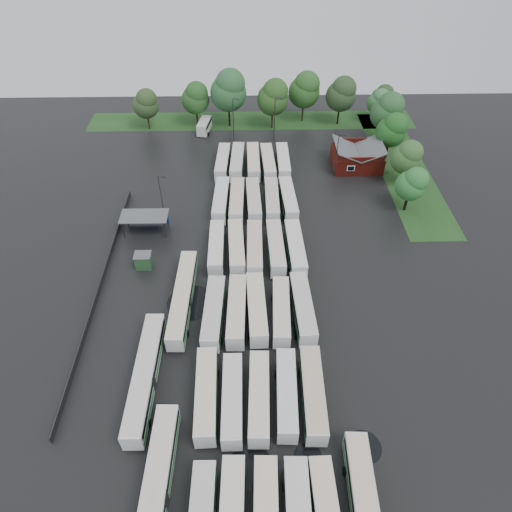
{
  "coord_description": "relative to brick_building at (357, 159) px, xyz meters",
  "views": [
    {
      "loc": [
        0.84,
        -41.72,
        51.52
      ],
      "look_at": [
        2.0,
        12.0,
        2.5
      ],
      "focal_mm": 32.0,
      "sensor_mm": 36.0,
      "label": 1
    }
  ],
  "objects": [
    {
      "name": "minibus",
      "position": [
        -33.26,
        16.47,
        -0.33
      ],
      "size": [
        3.33,
        6.64,
        2.77
      ],
      "rotation": [
        0.0,
        0.0,
        -0.16
      ],
      "color": "silver",
      "rests_on": "ground"
    },
    {
      "name": "bus_r3c4",
      "position": [
        -15.47,
        -28.28,
        -0.01
      ],
      "size": [
        2.92,
        12.17,
        3.37
      ],
      "rotation": [
        0.0,
        0.0,
        0.03
      ],
      "color": "silver",
      "rests_on": "ground"
    },
    {
      "name": "bus_r4c2",
      "position": [
        -22.1,
        -14.52,
        -0.07
      ],
      "size": [
        2.86,
        11.8,
        3.26
      ],
      "rotation": [
        0.0,
        0.0,
        0.03
      ],
      "color": "silver",
      "rests_on": "ground"
    },
    {
      "name": "bus_r3c3",
      "position": [
        -18.69,
        -28.03,
        -0.06
      ],
      "size": [
        2.81,
        11.88,
        3.29
      ],
      "rotation": [
        0.0,
        0.0,
        0.03
      ],
      "color": "silver",
      "rests_on": "ground"
    },
    {
      "name": "bus_r4c1",
      "position": [
        -25.21,
        -14.69,
        -0.03
      ],
      "size": [
        2.85,
        12.04,
        3.33
      ],
      "rotation": [
        0.0,
        0.0,
        -0.03
      ],
      "color": "silver",
      "rests_on": "ground"
    },
    {
      "name": "artic_bus_west_c",
      "position": [
        -36.39,
        -52.04,
        -0.03
      ],
      "size": [
        2.81,
        17.92,
        3.32
      ],
      "rotation": [
        0.0,
        0.0,
        -0.02
      ],
      "color": "silver",
      "rests_on": "ground"
    },
    {
      "name": "tree_east_1",
      "position": [
        7.87,
        -7.02,
        4.4
      ],
      "size": [
        5.88,
        5.88,
        9.74
      ],
      "color": "black",
      "rests_on": "ground"
    },
    {
      "name": "tree_east_3",
      "position": [
        7.87,
        10.13,
        5.87
      ],
      "size": [
        7.26,
        7.26,
        12.02
      ],
      "color": "black",
      "rests_on": "ground"
    },
    {
      "name": "bus_r2c1",
      "position": [
        -25.0,
        -41.61,
        -0.03
      ],
      "size": [
        2.9,
        12.07,
        3.34
      ],
      "rotation": [
        0.0,
        0.0,
        -0.03
      ],
      "color": "silver",
      "rests_on": "ground"
    },
    {
      "name": "tree_north_6",
      "position": [
        9.61,
        21.65,
        3.93
      ],
      "size": [
        5.44,
        5.44,
        9.01
      ],
      "color": "black",
      "rests_on": "ground"
    },
    {
      "name": "tree_north_4",
      "position": [
        -9.24,
        21.6,
        6.09
      ],
      "size": [
        7.46,
        7.46,
        12.36
      ],
      "color": "#37291E",
      "rests_on": "ground"
    },
    {
      "name": "bus_r4c3",
      "position": [
        -18.68,
        -14.48,
        -0.08
      ],
      "size": [
        2.6,
        11.71,
        3.25
      ],
      "rotation": [
        0.0,
        0.0,
        -0.01
      ],
      "color": "silver",
      "rests_on": "ground"
    },
    {
      "name": "tree_east_0",
      "position": [
        6.51,
        -15.78,
        4.04
      ],
      "size": [
        5.57,
        5.55,
        9.19
      ],
      "color": "black",
      "rests_on": "ground"
    },
    {
      "name": "bus_r5c4",
      "position": [
        -15.69,
        -0.73,
        -0.08
      ],
      "size": [
        2.51,
        11.67,
        3.25
      ],
      "rotation": [
        0.0,
        0.0,
        -0.0
      ],
      "color": "silver",
      "rests_on": "ground"
    },
    {
      "name": "lamp_post_nw",
      "position": [
        -38.22,
        -18.12,
        3.7
      ],
      "size": [
        1.48,
        0.29,
        9.59
      ],
      "color": "#2D2D30",
      "rests_on": "ground"
    },
    {
      "name": "bus_r1c0",
      "position": [
        -28.55,
        -54.87,
        -0.03
      ],
      "size": [
        2.9,
        12.07,
        3.34
      ],
      "rotation": [
        0.0,
        0.0,
        0.03
      ],
      "color": "silver",
      "rests_on": "ground"
    },
    {
      "name": "bus_r1c2",
      "position": [
        -22.16,
        -55.29,
        -0.08
      ],
      "size": [
        2.87,
        11.72,
        3.24
      ],
      "rotation": [
        0.0,
        0.0,
        -0.03
      ],
      "color": "silver",
      "rests_on": "ground"
    },
    {
      "name": "tree_north_0",
      "position": [
        -46.52,
        18.14,
        4.53
      ],
      "size": [
        6.01,
        6.01,
        9.95
      ],
      "color": "#3C2A15",
      "rests_on": "ground"
    },
    {
      "name": "puddle_0",
      "position": [
        -23.36,
        -62.87,
        -1.86
      ],
      "size": [
        5.14,
        5.14,
        0.01
      ],
      "primitive_type": "cylinder",
      "color": "black",
      "rests_on": "ground"
    },
    {
      "name": "bus_r2c4",
      "position": [
        -15.5,
        -41.27,
        -0.02
      ],
      "size": [
        3.01,
        12.17,
        3.36
      ],
      "rotation": [
        0.0,
        0.0,
        0.04
      ],
      "color": "silver",
      "rests_on": "ground"
    },
    {
      "name": "bus_r5c3",
      "position": [
        -18.86,
        -1.07,
        -0.06
      ],
      "size": [
        2.99,
        11.9,
        3.29
      ],
      "rotation": [
        0.0,
        0.0,
        0.04
      ],
      "color": "silver",
      "rests_on": "ground"
    },
    {
      "name": "bus_r4c0",
      "position": [
        -28.2,
        -14.3,
        -0.04
      ],
      "size": [
        2.99,
        11.99,
        3.31
      ],
      "rotation": [
        0.0,
        0.0,
        -0.04
      ],
      "color": "silver",
      "rests_on": "ground"
    },
    {
      "name": "brick_building",
      "position": [
        0.0,
        0.0,
        0.0
      ],
      "size": [
        10.07,
        8.6,
        5.39
      ],
      "color": "maroon",
      "rests_on": "ground"
    },
    {
      "name": "bus_r5c1",
      "position": [
        -25.28,
        -0.61,
        -0.05
      ],
      "size": [
        3.09,
        11.99,
        3.31
      ],
      "rotation": [
        0.0,
        0.0,
        -0.05
      ],
      "color": "silver",
      "rests_on": "ground"
    },
    {
      "name": "bus_r2c3",
      "position": [
        -18.65,
        -41.72,
        -0.12
      ],
      "size": [
        2.94,
        11.53,
        3.18
      ],
      "rotation": [
        0.0,
        0.0,
        -0.05
      ],
      "color": "silver",
      "rests_on": "ground"
    },
    {
      "name": "west_fence",
      "position": [
        -46.2,
        -34.77,
        -1.27
      ],
      "size": [
        0.1,
        50.0,
        1.2
      ],
      "primitive_type": "cube",
      "color": "#2D2D30",
      "rests_on": "ground"
    },
    {
      "name": "puddle_2",
      "position": [
        -32.04,
        -38.24,
        -1.86
      ],
      "size": [
        7.2,
        7.2,
        0.01
      ],
      "primitive_type": "cylinder",
      "color": "black",
      "rests_on": "ground"
    },
    {
      "name": "puddle_3",
      "position": [
        -18.62,
        -43.85,
        -1.86
      ],
      "size": [
        4.76,
        4.76,
        0.01
      ],
      "primitive_type": "cylinder",
      "color": "black",
      "rests_on": "ground"
    },
    {
      "name": "grass_strip_east",
      "position": [
        10.0,
        0.03,
        -1.86
      ],
      "size": [
        10.0,
        50.0,
        0.01
      ],
      "primitive_type": "cube",
      "color": "#1B4117",
      "rests_on": "ground"
    },
    {
      "name": "bus_r2c2",
      "position": [
        -22.13,
        -41.23,
        -0.02
      ],
      "size": [
        2.98,
        12.13,
        3.35
      ],
      "rotation": [
        0.0,
        0.0,
        0.04
      ],
      "color": "silver",
      "rests_on": "ground"
    },
    {
      "name": "tree_east_2",
      "position": [
        7.3,
        3.12,
        4.94
      ],
      "size": [
        6.39,
        6.39,
        10.58
      ],
      "color": "black",
      "rests_on": "ground"
    },
    {
      "name": "bus_r3c2",
      "position": [
        -22.17,
        -28.12,
        -0.05
      ],
      "size": [
        2.67,
        11.88,
        3.3
      ],
      "rotation": [
        0.0,
        0.0,
        -0.01
      ],
      "color": "silver",
      "rests_on": "ground"
    },
    {
      "name": "ground",
      "position": [
        -24.0,
        -42.77,
        -1.87
      ],
      "size": [
        160.0,
        160.0,
        0.0
      ],
      "primitive_type": "plane",
      "color": "black",
      "rests_on": "ground"
    },
    {
      "name": "utility_hut",
      "position": [
        -40.2,
        -30.17,
        -0.55
      ],
      "size": [
        2.7,
        2.2,
        2.62
      ],
      "color": "#214B25",
      "rests_on": "ground"
    },
    {
      "name": "lamp_post_ne",
      "position": [
        -5.15,
        -3.86,
        3.69
      ],
      "size": [
        1.47,
        0.29,
        9.58
      ],
      "color": "#2D2D30",
      "rests_on": "ground"
    },
    {
      "name": "bus_r4c4",
      "position": [
        -15.6,
        -14.3,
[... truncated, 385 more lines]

